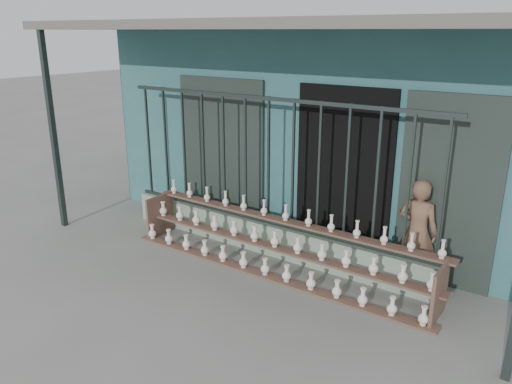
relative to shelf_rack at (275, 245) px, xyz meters
The scene contains 6 objects.
ground 1.03m from the shelf_rack, 113.35° to the right, with size 60.00×60.00×0.00m, color slate.
workshop_building 3.59m from the shelf_rack, 96.44° to the left, with size 7.40×6.60×3.21m.
parapet_wall 0.58m from the shelf_rack, 132.62° to the left, with size 5.00×0.20×0.45m, color gray.
security_fence 1.14m from the shelf_rack, 132.62° to the left, with size 5.00×0.04×1.80m.
shelf_rack is the anchor object (origin of this frame).
elderly_woman 1.83m from the shelf_rack, 24.26° to the left, with size 0.50×0.33×1.37m, color brown.
Camera 1 is at (3.66, -4.25, 3.07)m, focal length 35.00 mm.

